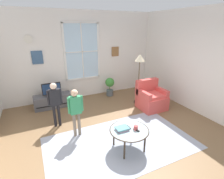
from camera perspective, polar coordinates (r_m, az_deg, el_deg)
ground_plane at (r=4.02m, az=3.71°, el=-16.73°), size 5.85×6.50×0.02m
back_wall at (r=6.09m, az=-10.04°, el=11.05°), size 5.25×0.17×2.92m
side_wall_right at (r=5.20m, az=31.22°, el=6.85°), size 0.12×5.90×2.92m
area_rug at (r=3.95m, az=2.89°, el=-17.28°), size 3.18×1.88×0.01m
tv_stand at (r=5.71m, az=-19.05°, el=-3.63°), size 1.13×0.42×0.41m
television at (r=5.57m, az=-19.53°, el=0.22°), size 0.56×0.08×0.39m
armchair at (r=5.43m, az=12.90°, el=-2.87°), size 0.76×0.74×0.87m
coffee_table at (r=3.57m, az=5.74°, el=-13.52°), size 0.80×0.80×0.46m
book_stack at (r=3.51m, az=3.39°, el=-12.89°), size 0.26×0.19×0.06m
cup at (r=3.54m, az=7.94°, el=-12.48°), size 0.09×0.09×0.09m
remote_near_books at (r=3.54m, az=8.16°, el=-13.21°), size 0.08×0.15×0.02m
remote_near_cup at (r=3.61m, az=5.45°, el=-12.38°), size 0.04×0.14×0.02m
person_green_shirt at (r=3.90m, az=-12.06°, el=-5.95°), size 0.34×0.16×1.14m
person_black_shirt at (r=4.41m, az=-18.49°, el=-3.29°), size 0.35×0.16×1.16m
potted_plant_by_window at (r=6.24m, az=-0.74°, el=1.41°), size 0.33×0.33×0.67m
floor_lamp at (r=5.45m, az=9.21°, el=8.79°), size 0.32×0.32×1.62m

